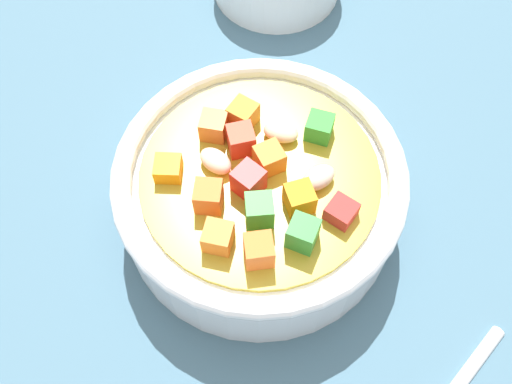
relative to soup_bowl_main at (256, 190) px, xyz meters
The scene contains 3 objects.
ground_plane 4.27cm from the soup_bowl_main, ahead, with size 140.00×140.00×2.00cm, color #42667A.
soup_bowl_main is the anchor object (origin of this frame).
spoon 18.02cm from the soup_bowl_main, 120.35° to the right, with size 15.88×14.72×0.88cm.
Camera 1 is at (-19.04, -0.24, 37.19)cm, focal length 40.21 mm.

